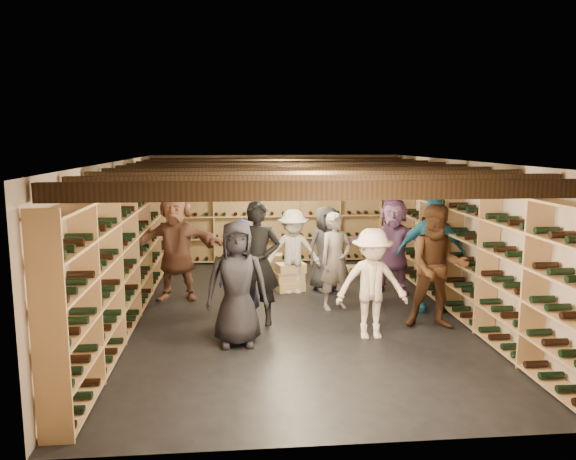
% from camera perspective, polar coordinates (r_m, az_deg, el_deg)
% --- Properties ---
extents(ground, '(8.00, 8.00, 0.00)m').
position_cam_1_polar(ground, '(9.09, 0.73, -8.32)').
color(ground, black).
rests_on(ground, ground).
extents(walls, '(5.52, 8.02, 2.40)m').
position_cam_1_polar(walls, '(8.81, 0.75, -0.85)').
color(walls, '#C1AC96').
rests_on(walls, ground).
extents(ceiling, '(5.50, 8.00, 0.01)m').
position_cam_1_polar(ceiling, '(8.68, 0.76, 6.98)').
color(ceiling, beige).
rests_on(ceiling, walls).
extents(ceiling_joists, '(5.40, 7.12, 0.18)m').
position_cam_1_polar(ceiling_joists, '(8.69, 0.76, 6.06)').
color(ceiling_joists, black).
rests_on(ceiling_joists, ground).
extents(wine_rack_left, '(0.32, 7.50, 2.15)m').
position_cam_1_polar(wine_rack_left, '(8.93, -15.88, -1.87)').
color(wine_rack_left, tan).
rests_on(wine_rack_left, ground).
extents(wine_rack_right, '(0.32, 7.50, 2.15)m').
position_cam_1_polar(wine_rack_right, '(9.45, 16.43, -1.31)').
color(wine_rack_right, tan).
rests_on(wine_rack_right, ground).
extents(wine_rack_back, '(4.70, 0.30, 2.15)m').
position_cam_1_polar(wine_rack_back, '(12.60, -1.11, 1.57)').
color(wine_rack_back, tan).
rests_on(wine_rack_back, ground).
extents(crate_stack_left, '(0.57, 0.44, 0.51)m').
position_cam_1_polar(crate_stack_left, '(10.27, 0.21, -4.80)').
color(crate_stack_left, tan).
rests_on(crate_stack_left, ground).
extents(crate_stack_right, '(0.51, 0.35, 0.51)m').
position_cam_1_polar(crate_stack_right, '(11.08, -2.00, -3.78)').
color(crate_stack_right, tan).
rests_on(crate_stack_right, ground).
extents(crate_loose, '(0.53, 0.38, 0.17)m').
position_cam_1_polar(crate_loose, '(11.66, 7.21, -4.05)').
color(crate_loose, tan).
rests_on(crate_loose, ground).
extents(person_0, '(0.83, 0.55, 1.68)m').
position_cam_1_polar(person_0, '(7.50, -5.20, -5.46)').
color(person_0, black).
rests_on(person_0, ground).
extents(person_1, '(0.74, 0.56, 1.85)m').
position_cam_1_polar(person_1, '(8.31, -3.09, -3.39)').
color(person_1, black).
rests_on(person_1, ground).
extents(person_3, '(1.02, 0.62, 1.54)m').
position_cam_1_polar(person_3, '(7.83, 8.53, -5.43)').
color(person_3, beige).
rests_on(person_3, ground).
extents(person_4, '(1.15, 0.69, 1.84)m').
position_cam_1_polar(person_4, '(9.28, 14.32, -2.40)').
color(person_4, '#206786').
rests_on(person_4, ground).
extents(person_5, '(1.80, 0.75, 1.89)m').
position_cam_1_polar(person_5, '(9.79, -11.29, -1.55)').
color(person_5, brown).
rests_on(person_5, ground).
extents(person_6, '(0.79, 0.57, 1.51)m').
position_cam_1_polar(person_6, '(8.83, -4.72, -3.79)').
color(person_6, '#1D2044').
rests_on(person_6, ground).
extents(person_7, '(0.68, 0.57, 1.59)m').
position_cam_1_polar(person_7, '(9.10, 4.87, -3.16)').
color(person_7, gray).
rests_on(person_7, ground).
extents(person_8, '(1.02, 0.87, 1.82)m').
position_cam_1_polar(person_8, '(8.42, 14.95, -3.64)').
color(person_8, '#492A18').
rests_on(person_8, ground).
extents(person_9, '(0.98, 0.56, 1.51)m').
position_cam_1_polar(person_9, '(10.02, 0.53, -2.22)').
color(person_9, beige).
rests_on(person_9, ground).
extents(person_11, '(1.67, 1.07, 1.72)m').
position_cam_1_polar(person_11, '(10.21, 10.61, -1.57)').
color(person_11, '#825285').
rests_on(person_11, ground).
extents(person_12, '(0.88, 0.72, 1.55)m').
position_cam_1_polar(person_12, '(10.25, 3.91, -1.88)').
color(person_12, '#323237').
rests_on(person_12, ground).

